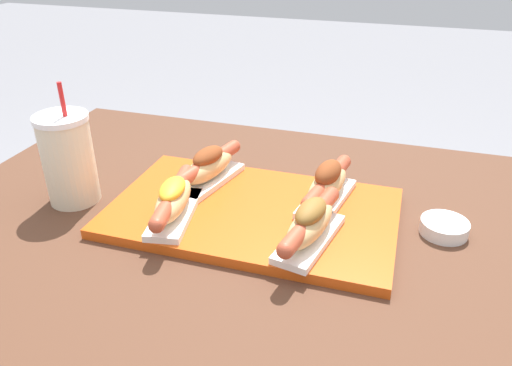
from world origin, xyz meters
The scene contains 7 objects.
serving_tray centered at (-0.06, 0.02, 0.76)m, with size 0.50×0.30×0.02m.
hot_dog_0 centered at (-0.18, -0.05, 0.81)m, with size 0.09×0.20×0.07m.
hot_dog_1 centered at (0.06, -0.05, 0.81)m, with size 0.09×0.20×0.07m.
hot_dog_2 centered at (-0.17, 0.08, 0.81)m, with size 0.10×0.20×0.07m.
hot_dog_3 centered at (0.06, 0.08, 0.81)m, with size 0.09×0.20×0.08m.
sauce_bowl centered at (0.27, 0.06, 0.77)m, with size 0.08×0.08×0.02m.
drink_cup centered at (-0.39, -0.02, 0.84)m, with size 0.10×0.10×0.23m.
Camera 1 is at (0.17, -0.70, 1.23)m, focal length 35.00 mm.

